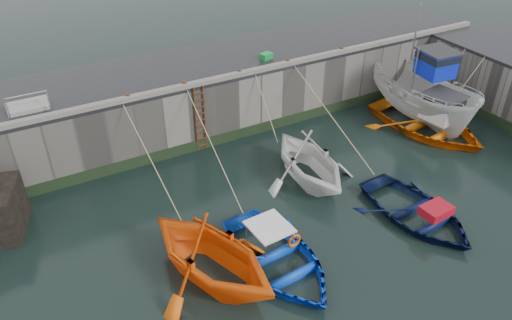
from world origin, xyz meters
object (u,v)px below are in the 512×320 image
boat_near_white (212,278)px  bollard_e (342,50)px  boat_near_blue (277,265)px  bollard_d (288,62)px  boat_near_blacktrim (308,179)px  bollard_a (128,97)px  bollard_c (239,72)px  boat_far_orange (428,123)px  bollard_b (184,84)px  boat_far_white (421,96)px  fish_crate (266,56)px  ladder (200,119)px  boat_near_navy (415,218)px

boat_near_white → bollard_e: (11.00, 7.92, 3.30)m
boat_near_blue → bollard_d: bearing=53.0°
boat_near_white → bollard_d: bearing=25.6°
bollard_d → boat_near_blacktrim: bearing=-111.1°
bollard_a → bollard_e: same height
boat_near_white → bollard_a: 8.58m
bollard_c → boat_far_orange: bearing=-26.6°
bollard_b → boat_far_white: bearing=-14.0°
fish_crate → boat_near_white: bearing=-144.0°
bollard_c → bollard_d: size_ratio=1.00×
bollard_c → fish_crate: bearing=28.0°
boat_far_white → bollard_e: size_ratio=27.98×
fish_crate → bollard_c: bearing=-167.2°
bollard_b → bollard_e: size_ratio=1.00×
boat_near_white → bollard_c: bearing=36.9°
ladder → boat_near_blacktrim: ladder is taller
ladder → bollard_b: 1.81m
boat_near_navy → bollard_b: size_ratio=17.85×
boat_near_navy → bollard_c: bearing=105.0°
boat_near_navy → boat_far_orange: bearing=38.4°
bollard_a → bollard_c: size_ratio=1.00×
boat_near_blue → boat_far_orange: (11.29, 4.32, 0.41)m
bollard_b → bollard_c: bearing=0.0°
boat_near_white → bollard_d: (7.80, 7.92, 3.30)m
boat_far_orange → fish_crate: boat_far_orange is taller
boat_near_white → boat_far_white: size_ratio=0.68×
boat_far_white → bollard_e: bearing=142.8°
bollard_b → boat_far_orange: bearing=-20.7°
boat_near_blue → boat_far_orange: bearing=17.5°
fish_crate → bollard_d: size_ratio=2.05×
boat_far_white → bollard_d: size_ratio=27.98×
boat_near_blue → boat_far_white: bearing=21.7°
boat_far_white → bollard_e: boat_far_white is taller
bollard_e → boat_near_blacktrim: bearing=-136.7°
fish_crate → bollard_e: size_ratio=2.05×
boat_near_navy → bollard_b: bearing=119.1°
boat_near_blue → fish_crate: (5.04, 9.55, 3.31)m
ladder → boat_far_orange: boat_far_orange is taller
boat_near_blue → boat_far_white: 13.20m
bollard_b → bollard_c: 2.70m
boat_near_blue → bollard_b: 9.09m
boat_near_blacktrim → bollard_a: bollard_a is taller
boat_near_blue → bollard_b: bearing=84.5°
boat_far_orange → bollard_c: bearing=144.1°
boat_near_blue → bollard_e: bollard_e is taller
bollard_b → bollard_e: bearing=0.0°
boat_far_orange → bollard_c: (-8.28, 4.15, 2.89)m
fish_crate → bollard_b: fish_crate is taller
ladder → boat_near_white: size_ratio=0.60×
ladder → bollard_b: bearing=146.1°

